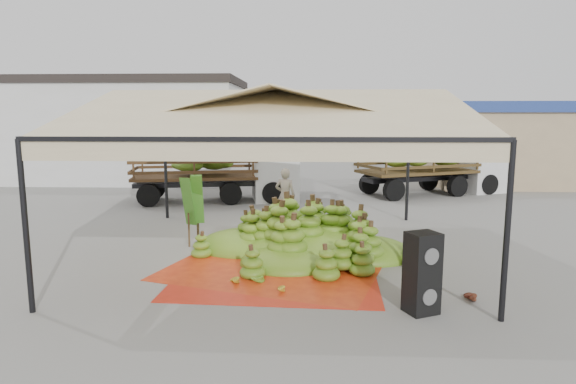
{
  "coord_description": "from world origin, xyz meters",
  "views": [
    {
      "loc": [
        0.8,
        -11.73,
        3.33
      ],
      "look_at": [
        0.2,
        1.5,
        1.3
      ],
      "focal_mm": 30.0,
      "sensor_mm": 36.0,
      "label": 1
    }
  ],
  "objects_px": {
    "speaker_stack": "(422,273)",
    "vendor": "(285,196)",
    "banana_heap": "(307,228)",
    "truck_right": "(438,162)",
    "truck_left": "(223,167)"
  },
  "relations": [
    {
      "from": "vendor",
      "to": "truck_right",
      "type": "height_order",
      "value": "truck_right"
    },
    {
      "from": "speaker_stack",
      "to": "vendor",
      "type": "bearing_deg",
      "value": 86.69
    },
    {
      "from": "speaker_stack",
      "to": "truck_right",
      "type": "height_order",
      "value": "truck_right"
    },
    {
      "from": "banana_heap",
      "to": "speaker_stack",
      "type": "relative_size",
      "value": 4.05
    },
    {
      "from": "vendor",
      "to": "truck_left",
      "type": "height_order",
      "value": "truck_left"
    },
    {
      "from": "banana_heap",
      "to": "truck_right",
      "type": "height_order",
      "value": "truck_right"
    },
    {
      "from": "speaker_stack",
      "to": "truck_right",
      "type": "distance_m",
      "value": 14.08
    },
    {
      "from": "banana_heap",
      "to": "vendor",
      "type": "relative_size",
      "value": 3.22
    },
    {
      "from": "banana_heap",
      "to": "speaker_stack",
      "type": "xyz_separation_m",
      "value": [
        1.99,
        -3.78,
        0.09
      ]
    },
    {
      "from": "truck_left",
      "to": "truck_right",
      "type": "relative_size",
      "value": 0.97
    },
    {
      "from": "speaker_stack",
      "to": "vendor",
      "type": "xyz_separation_m",
      "value": [
        -2.71,
        7.04,
        0.18
      ]
    },
    {
      "from": "vendor",
      "to": "truck_right",
      "type": "bearing_deg",
      "value": -125.78
    },
    {
      "from": "banana_heap",
      "to": "speaker_stack",
      "type": "distance_m",
      "value": 4.28
    },
    {
      "from": "speaker_stack",
      "to": "vendor",
      "type": "relative_size",
      "value": 0.79
    },
    {
      "from": "vendor",
      "to": "truck_left",
      "type": "bearing_deg",
      "value": -47.56
    }
  ]
}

